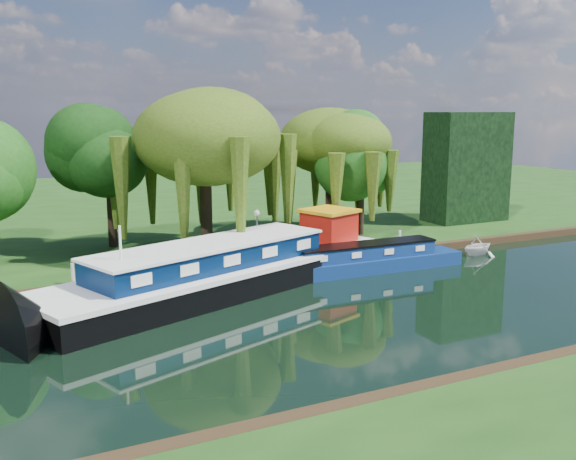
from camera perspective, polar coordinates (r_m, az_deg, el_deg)
ground at (r=27.97m, az=5.05°, el=-7.34°), size 120.00×120.00×0.00m
far_bank at (r=58.95m, az=-12.42°, el=2.21°), size 120.00×52.00×0.45m
dutch_barge at (r=31.26m, az=-5.14°, el=-3.47°), size 19.76×10.65×4.10m
narrowboat at (r=34.92m, az=6.91°, el=-2.71°), size 11.56×2.24×1.68m
white_cruiser at (r=40.39m, az=16.48°, el=-2.12°), size 2.83×2.56×1.31m
willow_left at (r=37.25m, az=-7.43°, el=8.00°), size 7.47×7.47×8.95m
willow_right at (r=42.20m, az=3.87°, el=6.91°), size 6.12×6.12×7.46m
tree_far_mid at (r=39.72m, az=-15.63°, el=6.23°), size 4.76×4.76×7.79m
tree_far_right at (r=42.42m, az=6.53°, el=6.09°), size 4.30×4.30×7.03m
conifer_hedge at (r=49.47m, az=15.59°, el=5.42°), size 6.00×3.00×8.00m
lamppost at (r=36.70m, az=-2.78°, el=0.91°), size 0.36×0.36×2.56m
mooring_posts at (r=34.70m, az=-2.88°, el=-2.13°), size 19.16×0.16×1.00m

